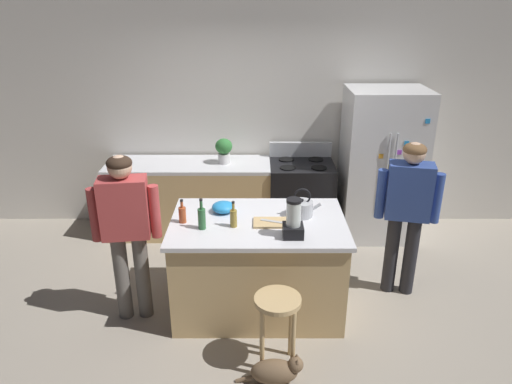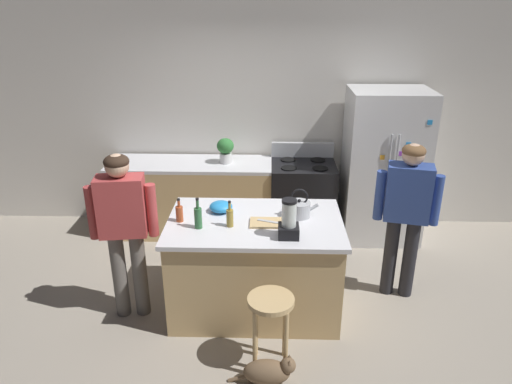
{
  "view_description": "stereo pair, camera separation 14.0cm",
  "coord_description": "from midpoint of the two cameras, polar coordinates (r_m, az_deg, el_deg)",
  "views": [
    {
      "loc": [
        -0.02,
        -3.75,
        2.75
      ],
      "look_at": [
        0.0,
        0.3,
        1.06
      ],
      "focal_mm": 33.15,
      "sensor_mm": 36.0,
      "label": 1
    },
    {
      "loc": [
        0.12,
        -3.75,
        2.75
      ],
      "look_at": [
        0.0,
        0.3,
        1.06
      ],
      "focal_mm": 33.15,
      "sensor_mm": 36.0,
      "label": 2
    }
  ],
  "objects": [
    {
      "name": "person_by_sink_right",
      "position": [
        4.61,
        16.72,
        -1.54
      ],
      "size": [
        0.6,
        0.3,
        1.55
      ],
      "color": "#26262B",
      "rests_on": "ground_plane"
    },
    {
      "name": "refrigerator",
      "position": [
        5.74,
        13.94,
        3.16
      ],
      "size": [
        0.9,
        0.73,
        1.79
      ],
      "color": "silver",
      "rests_on": "ground_plane"
    },
    {
      "name": "bottle_cooking_sauce",
      "position": [
        4.18,
        -10.07,
        -2.67
      ],
      "size": [
        0.06,
        0.06,
        0.22
      ],
      "color": "#B24C26",
      "rests_on": "kitchen_island"
    },
    {
      "name": "kitchen_island",
      "position": [
        4.4,
        -0.91,
        -8.77
      ],
      "size": [
        1.55,
        1.0,
        0.91
      ],
      "color": "tan",
      "rests_on": "ground_plane"
    },
    {
      "name": "tea_kettle",
      "position": [
        4.25,
        4.38,
        -1.92
      ],
      "size": [
        0.28,
        0.2,
        0.27
      ],
      "color": "#B7BABF",
      "rests_on": "kitchen_island"
    },
    {
      "name": "cutting_board",
      "position": [
        4.12,
        0.55,
        -3.73
      ],
      "size": [
        0.3,
        0.2,
        0.02
      ],
      "primitive_type": "cube",
      "color": "tan",
      "rests_on": "kitchen_island"
    },
    {
      "name": "person_by_island_left",
      "position": [
        4.21,
        -16.57,
        -3.74
      ],
      "size": [
        0.6,
        0.27,
        1.56
      ],
      "color": "#66605B",
      "rests_on": "ground_plane"
    },
    {
      "name": "bar_stool",
      "position": [
        3.73,
        1.26,
        -14.43
      ],
      "size": [
        0.36,
        0.36,
        0.64
      ],
      "color": "tan",
      "rests_on": "ground_plane"
    },
    {
      "name": "potted_plant",
      "position": [
        5.58,
        -4.89,
        5.16
      ],
      "size": [
        0.2,
        0.2,
        0.3
      ],
      "color": "silver",
      "rests_on": "back_counter_run"
    },
    {
      "name": "back_wall",
      "position": [
        5.87,
        -0.77,
        8.88
      ],
      "size": [
        8.0,
        0.1,
        2.7
      ],
      "primitive_type": "cube",
      "color": "silver",
      "rests_on": "ground_plane"
    },
    {
      "name": "bottle_olive_oil",
      "position": [
        4.03,
        -7.8,
        -3.13
      ],
      "size": [
        0.07,
        0.07,
        0.28
      ],
      "color": "#2D6638",
      "rests_on": "kitchen_island"
    },
    {
      "name": "stove_range",
      "position": [
        5.77,
        4.48,
        -0.73
      ],
      "size": [
        0.76,
        0.65,
        1.09
      ],
      "color": "black",
      "rests_on": "ground_plane"
    },
    {
      "name": "bottle_vinegar",
      "position": [
        4.05,
        -3.98,
        -3.1
      ],
      "size": [
        0.06,
        0.06,
        0.24
      ],
      "color": "olive",
      "rests_on": "kitchen_island"
    },
    {
      "name": "blender_appliance",
      "position": [
        3.87,
        3.24,
        -3.5
      ],
      "size": [
        0.17,
        0.17,
        0.33
      ],
      "color": "black",
      "rests_on": "kitchen_island"
    },
    {
      "name": "ground_plane",
      "position": [
        4.65,
        -0.87,
        -13.56
      ],
      "size": [
        14.0,
        14.0,
        0.0
      ],
      "primitive_type": "plane",
      "color": "#9E9384"
    },
    {
      "name": "chef_knife",
      "position": [
        4.12,
        0.83,
        -3.56
      ],
      "size": [
        0.22,
        0.1,
        0.01
      ],
      "primitive_type": "cube",
      "rotation": [
        0.0,
        0.0,
        -0.33
      ],
      "color": "#B7BABF",
      "rests_on": "cutting_board"
    },
    {
      "name": "back_counter_run",
      "position": [
        5.84,
        -8.63,
        -0.75
      ],
      "size": [
        2.0,
        0.64,
        0.91
      ],
      "color": "tan",
      "rests_on": "ground_plane"
    },
    {
      "name": "mixing_bowl",
      "position": [
        4.34,
        -5.14,
        -1.84
      ],
      "size": [
        0.21,
        0.21,
        0.09
      ],
      "primitive_type": "ellipsoid",
      "color": "#268CD8",
      "rests_on": "kitchen_island"
    },
    {
      "name": "cat",
      "position": [
        3.84,
        1.16,
        -20.79
      ],
      "size": [
        0.52,
        0.18,
        0.26
      ],
      "color": "brown",
      "rests_on": "ground_plane"
    }
  ]
}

